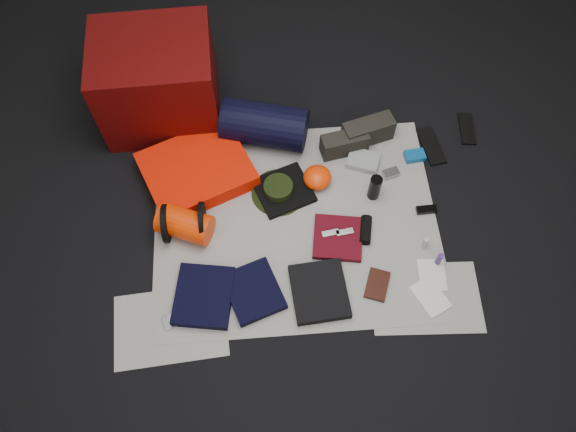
{
  "coord_description": "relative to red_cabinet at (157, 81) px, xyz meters",
  "views": [
    {
      "loc": [
        -0.16,
        -1.46,
        2.84
      ],
      "look_at": [
        -0.05,
        -0.01,
        0.1
      ],
      "focal_mm": 35.0,
      "sensor_mm": 36.0,
      "label": 1
    }
  ],
  "objects": [
    {
      "name": "red_shirt",
      "position": [
        0.98,
        -0.98,
        -0.26
      ],
      "size": [
        0.31,
        0.31,
        0.04
      ],
      "primitive_type": "cube",
      "rotation": [
        0.0,
        0.0,
        -0.16
      ],
      "color": "#530913",
      "rests_on": "newspaper_mat"
    },
    {
      "name": "orange_stuff_sack",
      "position": [
        0.9,
        -0.6,
        -0.22
      ],
      "size": [
        0.19,
        0.19,
        0.11
      ],
      "primitive_type": "ellipsoid",
      "rotation": [
        0.0,
        0.0,
        -0.17
      ],
      "color": "#F63404",
      "rests_on": "newspaper_mat"
    },
    {
      "name": "sleeping_pad",
      "position": [
        0.2,
        -0.5,
        -0.22
      ],
      "size": [
        0.74,
        0.68,
        0.11
      ],
      "primitive_type": "cube",
      "rotation": [
        0.0,
        0.0,
        0.4
      ],
      "color": "#F71B02",
      "rests_on": "newspaper_mat"
    },
    {
      "name": "compact_camera",
      "position": [
        1.34,
        -0.58,
        -0.26
      ],
      "size": [
        0.1,
        0.08,
        0.04
      ],
      "primitive_type": "cube",
      "rotation": [
        0.0,
        0.0,
        0.26
      ],
      "color": "#9D9EA2",
      "rests_on": "newspaper_mat"
    },
    {
      "name": "trousers_navy_b",
      "position": [
        0.5,
        -1.26,
        -0.25
      ],
      "size": [
        0.35,
        0.37,
        0.05
      ],
      "primitive_type": "cube",
      "rotation": [
        0.0,
        0.0,
        0.34
      ],
      "color": "black",
      "rests_on": "newspaper_mat"
    },
    {
      "name": "toiletry_clear",
      "position": [
        1.45,
        -1.06,
        -0.23
      ],
      "size": [
        0.04,
        0.04,
        0.09
      ],
      "primitive_type": "cylinder",
      "rotation": [
        0.0,
        0.0,
        -0.34
      ],
      "color": "#A7ABA7",
      "rests_on": "newspaper_mat"
    },
    {
      "name": "navy_duffel",
      "position": [
        0.62,
        -0.26,
        -0.15
      ],
      "size": [
        0.55,
        0.39,
        0.26
      ],
      "primitive_type": "cylinder",
      "rotation": [
        0.0,
        1.57,
        -0.27
      ],
      "color": "black",
      "rests_on": "newspaper_mat"
    },
    {
      "name": "key_cluster",
      "position": [
        0.06,
        -1.39,
        -0.27
      ],
      "size": [
        0.1,
        0.1,
        0.01
      ],
      "primitive_type": "cube",
      "rotation": [
        0.0,
        0.0,
        0.36
      ],
      "color": "#9D9EA2",
      "rests_on": "newspaper_mat"
    },
    {
      "name": "paperback_book",
      "position": [
        1.16,
        -1.27,
        -0.27
      ],
      "size": [
        0.17,
        0.2,
        0.02
      ],
      "primitive_type": "cube",
      "rotation": [
        0.0,
        0.0,
        -0.36
      ],
      "color": "black",
      "rests_on": "newspaper_mat"
    },
    {
      "name": "floor",
      "position": [
        0.76,
        -0.86,
        -0.29
      ],
      "size": [
        4.5,
        4.5,
        0.02
      ],
      "primitive_type": "cube",
      "color": "black",
      "rests_on": "ground"
    },
    {
      "name": "tape_roll",
      "position": [
        0.72,
        -0.62,
        -0.23
      ],
      "size": [
        0.05,
        0.05,
        0.04
      ],
      "primitive_type": "cylinder",
      "color": "beige",
      "rests_on": "black_tshirt"
    },
    {
      "name": "energy_bar_b",
      "position": [
        1.02,
        -0.96,
        -0.23
      ],
      "size": [
        0.1,
        0.05,
        0.01
      ],
      "primitive_type": "cube",
      "rotation": [
        0.0,
        0.0,
        0.14
      ],
      "color": "#9D9EA2",
      "rests_on": "red_shirt"
    },
    {
      "name": "sack_strap_left",
      "position": [
        0.04,
        -0.87,
        -0.17
      ],
      "size": [
        0.02,
        0.22,
        0.22
      ],
      "primitive_type": "cylinder",
      "rotation": [
        0.0,
        1.57,
        0.0
      ],
      "color": "black",
      "rests_on": "newspaper_mat"
    },
    {
      "name": "trousers_navy_a",
      "position": [
        0.23,
        -1.27,
        -0.25
      ],
      "size": [
        0.35,
        0.38,
        0.05
      ],
      "primitive_type": "cube",
      "rotation": [
        0.0,
        0.0,
        -0.16
      ],
      "color": "black",
      "rests_on": "newspaper_mat"
    },
    {
      "name": "newspaper_mat",
      "position": [
        0.76,
        -0.86,
        -0.28
      ],
      "size": [
        1.6,
        1.3,
        0.01
      ],
      "primitive_type": "cube",
      "color": "#BAB6AC",
      "rests_on": "floor"
    },
    {
      "name": "map_booklet",
      "position": [
        1.43,
        -1.36,
        -0.27
      ],
      "size": [
        0.21,
        0.24,
        0.01
      ],
      "primitive_type": "cube",
      "rotation": [
        0.0,
        0.0,
        0.46
      ],
      "color": "silver",
      "rests_on": "newspaper_mat"
    },
    {
      "name": "stuff_sack",
      "position": [
        0.14,
        -0.87,
        -0.19
      ],
      "size": [
        0.34,
        0.27,
        0.17
      ],
      "primitive_type": "cylinder",
      "rotation": [
        0.0,
        1.57,
        -0.39
      ],
      "color": "#F63404",
      "rests_on": "newspaper_mat"
    },
    {
      "name": "speaker",
      "position": [
        1.14,
        -0.95,
        -0.25
      ],
      "size": [
        0.09,
        0.17,
        0.06
      ],
      "primitive_type": "cylinder",
      "rotation": [
        1.57,
        0.0,
        -0.2
      ],
      "color": "black",
      "rests_on": "newspaper_mat"
    },
    {
      "name": "newspaper_sheet_front_right",
      "position": [
        1.41,
        -1.36,
        -0.28
      ],
      "size": [
        0.6,
        0.43,
        0.0
      ],
      "primitive_type": "cube",
      "rotation": [
        0.0,
        0.0,
        -0.05
      ],
      "color": "#BAB6AC",
      "rests_on": "floor"
    },
    {
      "name": "boonie_brim",
      "position": [
        0.67,
        -0.65,
        -0.27
      ],
      "size": [
        0.42,
        0.42,
        0.01
      ],
      "primitive_type": "cylinder",
      "rotation": [
        0.0,
        0.0,
        -0.42
      ],
      "color": "black",
      "rests_on": "newspaper_mat"
    },
    {
      "name": "flip_flop_left",
      "position": [
        1.63,
        -0.4,
        -0.28
      ],
      "size": [
        0.15,
        0.29,
        0.02
      ],
      "primitive_type": "cube",
      "rotation": [
        0.0,
        0.0,
        0.17
      ],
      "color": "black",
      "rests_on": "floor"
    },
    {
      "name": "sunglasses",
      "position": [
        1.51,
        -0.84,
        -0.26
      ],
      "size": [
        0.12,
        0.05,
        0.03
      ],
      "primitive_type": "cube",
      "rotation": [
        0.0,
        0.0,
        0.04
      ],
      "color": "black",
      "rests_on": "newspaper_mat"
    },
    {
      "name": "first_aid_pouch",
      "position": [
        1.19,
        -0.49,
        -0.25
      ],
      "size": [
        0.22,
        0.19,
        0.05
      ],
      "primitive_type": "cube",
      "rotation": [
        0.0,
        0.0,
        -0.36
      ],
      "color": "gray",
      "rests_on": "newspaper_mat"
    },
    {
      "name": "newspaper_sheet_front_left",
      "position": [
        0.06,
        -1.41,
        -0.28
      ],
      "size": [
        0.61,
        0.44,
        0.0
      ],
      "primitive_type": "cube",
      "rotation": [
        0.0,
        0.0,
        0.07
      ],
      "color": "#BAB6AC",
      "rests_on": "floor"
    },
    {
      "name": "water_bottle",
      "position": [
        1.22,
        -0.71,
        -0.19
      ],
      "size": [
        0.09,
        0.09,
        0.18
      ],
      "primitive_type": "cylinder",
      "rotation": [
        0.0,
        0.0,
        -0.32
      ],
      "color": "black",
      "rests_on": "newspaper_mat"
    },
    {
      "name": "boonie_crown",
      "position": [
        0.67,
        -0.65,
        -0.23
      ],
      "size": [
        0.17,
        0.17,
        0.07
      ],
      "primitive_type": "cylinder",
      "color": "black",
      "rests_on": "boonie_brim"
    },
    {
      "name": "toiletry_purple",
      "position": [
        1.51,
        -1.16,
        -0.23
      ],
      "size": [
        0.04,
        0.04,
        0.09
      ],
      "primitive_type": "cylinder",
      "rotation": [
        0.0,
        0.0,
        -0.13
      ],
      "color": "#4A2476",
      "rests_on": "newspaper_mat"
    },
    {
      "name": "energy_bar_a",
      "position": [
        0.94,
        -0.96,
        -0.23
      ],
      "size": [
        0.1,
        0.05,
        0.01
      ],
      "primitive_type": "cube",
      "rotation": [
        0.0,
        0.0,
        0.14
      ],
      "color": "#9D9EA2",
      "rests_on": "red_shirt"
    },
    {
      "name": "red_cabinet",
      "position": [
        0.0,
        0.0,
        0.0
      ],
      "size": [
        0.7,
        0.59,
        0.57
      ],
      "primitive_type": "cube",
      "rotation": [
        0.0,
        0.0,
        0.03
      ],
      "color": "#490605",
      "rests_on": "floor"
    },
    {
      "name": "black_tshirt",
      "position": [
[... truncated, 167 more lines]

